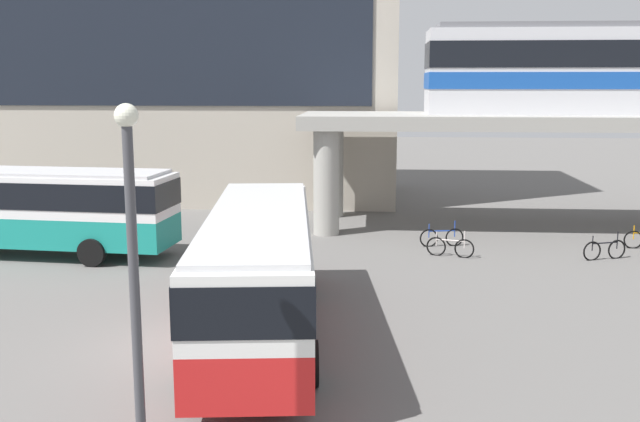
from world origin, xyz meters
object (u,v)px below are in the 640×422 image
at_px(bus_main, 259,261).
at_px(bicycle_blue, 442,237).
at_px(bus_secondary, 28,203).
at_px(bicycle_silver, 450,247).
at_px(station_building, 171,22).
at_px(bicycle_black, 604,250).

xyz_separation_m(bus_main, bicycle_blue, (5.60, 10.70, -1.63)).
bearing_deg(bus_secondary, bicycle_silver, 3.14).
distance_m(station_building, bus_main, 26.03).
relative_size(station_building, bus_secondary, 2.24).
xyz_separation_m(bus_secondary, bicycle_blue, (15.57, 2.59, -1.63)).
relative_size(bus_main, bicycle_silver, 6.48).
height_order(bicycle_black, bicycle_blue, same).
relative_size(station_building, bicycle_blue, 14.23).
bearing_deg(bicycle_black, bus_main, -141.73).
xyz_separation_m(bus_main, bus_secondary, (-9.97, 8.11, 0.00)).
xyz_separation_m(bus_secondary, bicycle_silver, (15.72, 0.86, -1.63)).
relative_size(bus_main, bicycle_blue, 6.37).
xyz_separation_m(bus_main, bicycle_black, (11.34, 8.95, -1.63)).
bearing_deg(bicycle_blue, bicycle_silver, -85.01).
relative_size(bicycle_silver, bicycle_black, 1.02).
xyz_separation_m(bus_secondary, bicycle_black, (21.32, 0.84, -1.63)).
bearing_deg(bicycle_silver, bicycle_blue, 94.99).
height_order(bus_secondary, bicycle_silver, bus_secondary).
bearing_deg(bus_secondary, station_building, 84.62).
bearing_deg(bicycle_silver, bus_secondary, -176.86).
height_order(bicycle_silver, bicycle_black, same).
relative_size(station_building, bus_main, 2.23).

